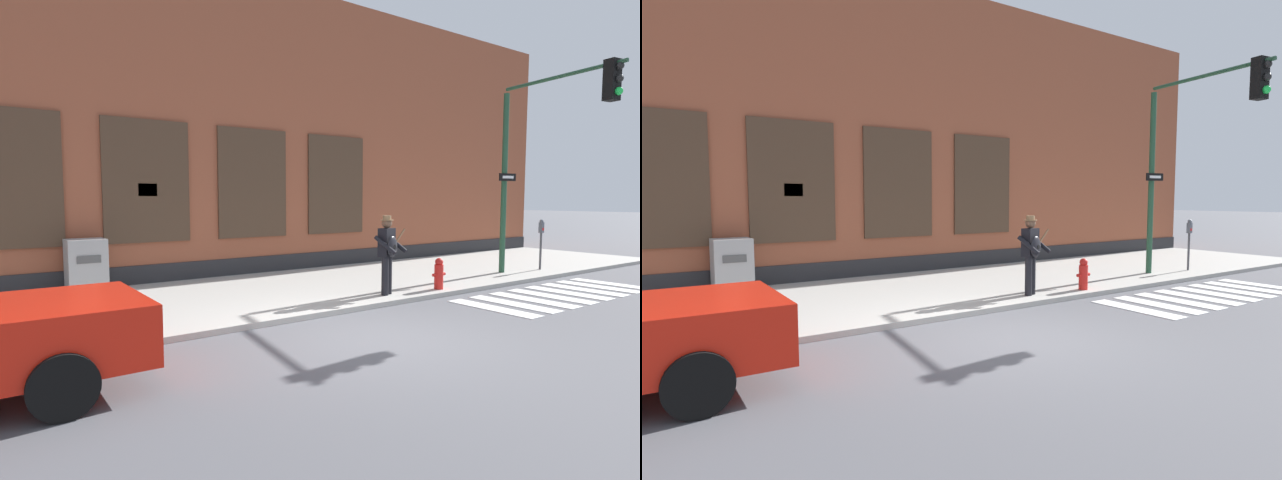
% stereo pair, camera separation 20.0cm
% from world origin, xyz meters
% --- Properties ---
extents(ground_plane, '(160.00, 160.00, 0.00)m').
position_xyz_m(ground_plane, '(0.00, 0.00, 0.00)').
color(ground_plane, '#56565B').
extents(sidewalk, '(28.00, 4.89, 0.10)m').
position_xyz_m(sidewalk, '(0.00, 3.96, 0.05)').
color(sidewalk, '#ADAAA3').
rests_on(sidewalk, ground).
extents(building_backdrop, '(28.00, 4.06, 7.95)m').
position_xyz_m(building_backdrop, '(-0.00, 8.40, 3.97)').
color(building_backdrop, brown).
rests_on(building_backdrop, ground).
extents(crosswalk, '(5.20, 1.90, 0.01)m').
position_xyz_m(crosswalk, '(5.74, 0.22, 0.01)').
color(crosswalk, silver).
rests_on(crosswalk, ground).
extents(busker, '(0.78, 0.66, 1.67)m').
position_xyz_m(busker, '(2.27, 2.04, 1.05)').
color(busker, black).
rests_on(busker, sidewalk).
extents(traffic_light, '(0.86, 3.27, 5.02)m').
position_xyz_m(traffic_light, '(6.87, 1.36, 3.61)').
color(traffic_light, '#234C33').
rests_on(traffic_light, sidewalk).
extents(parking_meter, '(0.13, 0.11, 1.44)m').
position_xyz_m(parking_meter, '(8.44, 2.30, 1.05)').
color(parking_meter, '#47474C').
rests_on(parking_meter, sidewalk).
extents(utility_box, '(0.78, 0.70, 1.16)m').
position_xyz_m(utility_box, '(-2.86, 5.96, 0.68)').
color(utility_box, '#9E9E9E').
rests_on(utility_box, sidewalk).
extents(fire_hydrant, '(0.38, 0.20, 0.70)m').
position_xyz_m(fire_hydrant, '(3.67, 1.87, 0.45)').
color(fire_hydrant, red).
rests_on(fire_hydrant, sidewalk).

